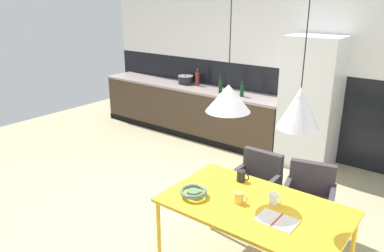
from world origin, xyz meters
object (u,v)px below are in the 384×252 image
at_px(pendant_lamp_over_table_near, 228,98).
at_px(cooking_pot, 186,80).
at_px(mug_glass_clear, 239,198).
at_px(bottle_vinegar_dark, 197,79).
at_px(dining_table, 254,210).
at_px(open_book, 277,221).
at_px(armchair_corner_seat, 309,192).
at_px(armchair_far_side, 257,178).
at_px(refrigerator_column, 310,103).
at_px(bottle_wine_green, 242,90).
at_px(mug_dark_espresso, 241,176).
at_px(fruit_bowl, 193,192).
at_px(pendant_lamp_over_table_far, 299,108).
at_px(mug_white_ceramic, 273,199).
at_px(bottle_spice_small, 220,86).

bearing_deg(pendant_lamp_over_table_near, cooking_pot, 133.78).
xyz_separation_m(mug_glass_clear, bottle_vinegar_dark, (-2.56, 2.84, 0.21)).
bearing_deg(bottle_vinegar_dark, dining_table, -46.05).
bearing_deg(open_book, dining_table, 156.38).
bearing_deg(cooking_pot, armchair_corner_seat, -30.79).
distance_m(dining_table, cooking_pot, 4.05).
bearing_deg(armchair_far_side, mug_glass_clear, 108.69).
bearing_deg(mug_glass_clear, bottle_vinegar_dark, 132.11).
xyz_separation_m(refrigerator_column, armchair_far_side, (0.12, -1.77, -0.46)).
height_order(armchair_corner_seat, bottle_vinegar_dark, bottle_vinegar_dark).
distance_m(open_book, bottle_vinegar_dark, 4.13).
xyz_separation_m(bottle_wine_green, pendant_lamp_over_table_near, (1.35, -2.57, 0.62)).
bearing_deg(armchair_corner_seat, bottle_vinegar_dark, -46.44).
relative_size(mug_glass_clear, mug_dark_espresso, 0.99).
bearing_deg(cooking_pot, open_book, -42.08).
height_order(fruit_bowl, open_book, fruit_bowl).
height_order(open_book, bottle_vinegar_dark, bottle_vinegar_dark).
distance_m(open_book, pendant_lamp_over_table_far, 0.89).
xyz_separation_m(armchair_corner_seat, mug_glass_clear, (-0.25, -0.99, 0.30)).
bearing_deg(armchair_far_side, fruit_bowl, 88.05).
relative_size(fruit_bowl, pendant_lamp_over_table_near, 0.22).
relative_size(bottle_vinegar_dark, pendant_lamp_over_table_near, 0.28).
xyz_separation_m(mug_white_ceramic, cooking_pot, (-3.05, 2.67, 0.16)).
distance_m(open_book, bottle_spice_small, 3.53).
bearing_deg(mug_glass_clear, pendant_lamp_over_table_far, 6.93).
xyz_separation_m(mug_glass_clear, mug_dark_espresso, (-0.18, 0.35, 0.00)).
xyz_separation_m(dining_table, mug_glass_clear, (-0.12, -0.05, 0.10)).
relative_size(bottle_vinegar_dark, pendant_lamp_over_table_far, 0.27).
bearing_deg(mug_white_ceramic, open_book, -57.46).
relative_size(dining_table, mug_glass_clear, 11.73).
bearing_deg(dining_table, bottle_wine_green, 122.56).
bearing_deg(mug_glass_clear, bottle_spice_small, 126.34).
xyz_separation_m(refrigerator_column, mug_white_ceramic, (0.69, -2.58, -0.14)).
xyz_separation_m(armchair_corner_seat, bottle_spice_small, (-2.17, 1.62, 0.51)).
distance_m(armchair_far_side, cooking_pot, 3.14).
xyz_separation_m(armchair_far_side, bottle_spice_small, (-1.59, 1.65, 0.52)).
bearing_deg(mug_dark_espresso, bottle_wine_green, 120.46).
relative_size(dining_table, pendant_lamp_over_table_far, 1.35).
distance_m(fruit_bowl, bottle_vinegar_dark, 3.71).
height_order(armchair_far_side, pendant_lamp_over_table_near, pendant_lamp_over_table_near).
distance_m(cooking_pot, pendant_lamp_over_table_far, 4.32).
relative_size(mug_white_ceramic, pendant_lamp_over_table_near, 0.11).
height_order(bottle_vinegar_dark, pendant_lamp_over_table_near, pendant_lamp_over_table_near).
bearing_deg(pendant_lamp_over_table_near, mug_white_ceramic, 11.43).
height_order(mug_white_ceramic, pendant_lamp_over_table_near, pendant_lamp_over_table_near).
height_order(dining_table, bottle_spice_small, bottle_spice_small).
relative_size(refrigerator_column, bottle_wine_green, 7.57).
height_order(armchair_far_side, pendant_lamp_over_table_far, pendant_lamp_over_table_far).
distance_m(mug_dark_espresso, bottle_spice_small, 2.86).
xyz_separation_m(bottle_wine_green, bottle_spice_small, (-0.39, -0.03, 0.02)).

